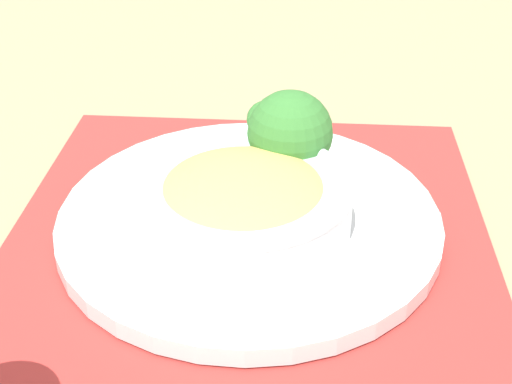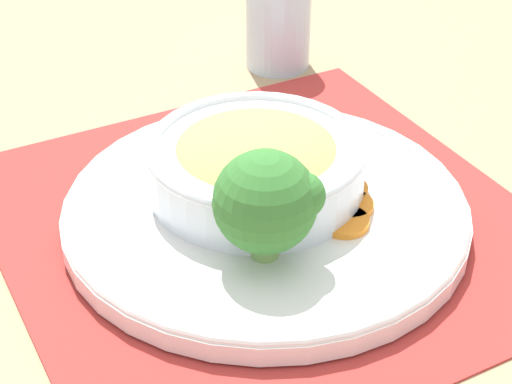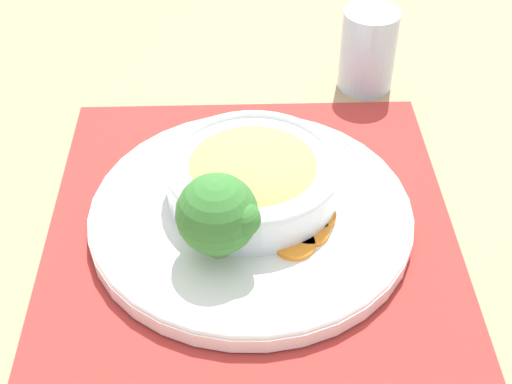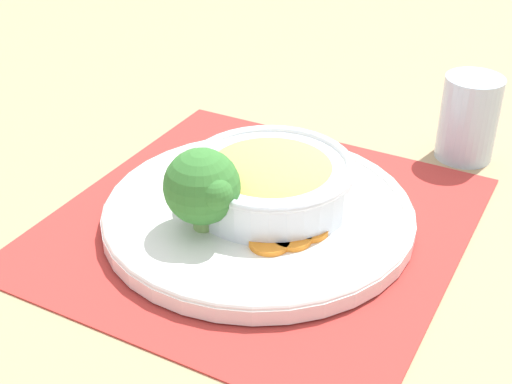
% 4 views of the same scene
% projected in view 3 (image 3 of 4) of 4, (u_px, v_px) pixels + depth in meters
% --- Properties ---
extents(ground_plane, '(4.00, 4.00, 0.00)m').
position_uv_depth(ground_plane, '(251.00, 223.00, 0.73)').
color(ground_plane, tan).
extents(placemat, '(0.46, 0.47, 0.00)m').
position_uv_depth(placemat, '(251.00, 222.00, 0.72)').
color(placemat, '#B2332D').
rests_on(placemat, ground_plane).
extents(plate, '(0.32, 0.32, 0.02)m').
position_uv_depth(plate, '(251.00, 213.00, 0.72)').
color(plate, white).
rests_on(plate, placemat).
extents(bowl, '(0.18, 0.18, 0.05)m').
position_uv_depth(bowl, '(256.00, 175.00, 0.71)').
color(bowl, silver).
rests_on(bowl, plate).
extents(broccoli_floret, '(0.08, 0.08, 0.09)m').
position_uv_depth(broccoli_floret, '(218.00, 214.00, 0.64)').
color(broccoli_floret, '#759E51').
rests_on(broccoli_floret, plate).
extents(carrot_slice_near, '(0.04, 0.04, 0.01)m').
position_uv_depth(carrot_slice_near, '(294.00, 244.00, 0.67)').
color(carrot_slice_near, orange).
rests_on(carrot_slice_near, plate).
extents(carrot_slice_middle, '(0.04, 0.04, 0.01)m').
position_uv_depth(carrot_slice_middle, '(309.00, 231.00, 0.69)').
color(carrot_slice_middle, orange).
rests_on(carrot_slice_middle, plate).
extents(carrot_slice_far, '(0.04, 0.04, 0.01)m').
position_uv_depth(carrot_slice_far, '(316.00, 216.00, 0.70)').
color(carrot_slice_far, orange).
rests_on(carrot_slice_far, plate).
extents(water_glass, '(0.07, 0.07, 0.10)m').
position_uv_depth(water_glass, '(367.00, 54.00, 0.89)').
color(water_glass, silver).
rests_on(water_glass, ground_plane).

